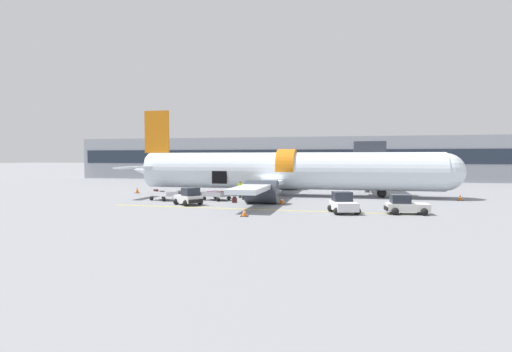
{
  "coord_description": "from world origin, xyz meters",
  "views": [
    {
      "loc": [
        7.91,
        -40.83,
        4.26
      ],
      "look_at": [
        -1.08,
        -0.05,
        2.32
      ],
      "focal_mm": 28.0,
      "sensor_mm": 36.0,
      "label": 1
    }
  ],
  "objects_px": {
    "suitcase_on_tarmac_upright": "(235,200)",
    "suitcase_on_tarmac_spare": "(192,198)",
    "ground_crew_driver": "(243,191)",
    "baggage_tug_mid": "(405,206)",
    "baggage_tug_rear": "(189,198)",
    "ground_crew_loader_b": "(240,189)",
    "baggage_tug_lead": "(343,204)",
    "ground_crew_loader_a": "(254,191)",
    "baggage_cart_loading": "(217,196)",
    "airplane": "(283,171)",
    "baggage_cart_queued": "(163,195)"
  },
  "relations": [
    {
      "from": "suitcase_on_tarmac_upright",
      "to": "suitcase_on_tarmac_spare",
      "type": "distance_m",
      "value": 4.64
    },
    {
      "from": "ground_crew_loader_a",
      "to": "airplane",
      "type": "bearing_deg",
      "value": 68.23
    },
    {
      "from": "airplane",
      "to": "baggage_cart_loading",
      "type": "bearing_deg",
      "value": -131.88
    },
    {
      "from": "airplane",
      "to": "ground_crew_driver",
      "type": "relative_size",
      "value": 23.25
    },
    {
      "from": "suitcase_on_tarmac_spare",
      "to": "baggage_tug_lead",
      "type": "bearing_deg",
      "value": -21.2
    },
    {
      "from": "airplane",
      "to": "ground_crew_loader_a",
      "type": "relative_size",
      "value": 22.38
    },
    {
      "from": "airplane",
      "to": "ground_crew_loader_b",
      "type": "xyz_separation_m",
      "value": [
        -4.0,
        -3.71,
        -1.77
      ]
    },
    {
      "from": "ground_crew_loader_a",
      "to": "ground_crew_loader_b",
      "type": "bearing_deg",
      "value": 137.41
    },
    {
      "from": "baggage_tug_rear",
      "to": "ground_crew_driver",
      "type": "height_order",
      "value": "ground_crew_driver"
    },
    {
      "from": "baggage_cart_queued",
      "to": "suitcase_on_tarmac_upright",
      "type": "height_order",
      "value": "baggage_cart_queued"
    },
    {
      "from": "airplane",
      "to": "baggage_cart_queued",
      "type": "bearing_deg",
      "value": -145.57
    },
    {
      "from": "baggage_cart_loading",
      "to": "ground_crew_driver",
      "type": "height_order",
      "value": "ground_crew_driver"
    },
    {
      "from": "ground_crew_driver",
      "to": "suitcase_on_tarmac_upright",
      "type": "bearing_deg",
      "value": -92.76
    },
    {
      "from": "baggage_tug_mid",
      "to": "ground_crew_driver",
      "type": "bearing_deg",
      "value": 153.12
    },
    {
      "from": "ground_crew_driver",
      "to": "suitcase_on_tarmac_upright",
      "type": "relative_size",
      "value": 2.72
    },
    {
      "from": "baggage_cart_loading",
      "to": "suitcase_on_tarmac_spare",
      "type": "relative_size",
      "value": 5.14
    },
    {
      "from": "baggage_tug_mid",
      "to": "baggage_cart_loading",
      "type": "relative_size",
      "value": 0.92
    },
    {
      "from": "ground_crew_loader_b",
      "to": "baggage_cart_queued",
      "type": "bearing_deg",
      "value": -151.36
    },
    {
      "from": "ground_crew_loader_a",
      "to": "suitcase_on_tarmac_spare",
      "type": "distance_m",
      "value": 6.17
    },
    {
      "from": "baggage_cart_queued",
      "to": "suitcase_on_tarmac_spare",
      "type": "xyz_separation_m",
      "value": [
        3.0,
        0.08,
        -0.2
      ]
    },
    {
      "from": "ground_crew_driver",
      "to": "baggage_tug_mid",
      "type": "bearing_deg",
      "value": -26.88
    },
    {
      "from": "baggage_tug_rear",
      "to": "ground_crew_loader_b",
      "type": "height_order",
      "value": "ground_crew_loader_b"
    },
    {
      "from": "ground_crew_loader_b",
      "to": "baggage_tug_rear",
      "type": "bearing_deg",
      "value": -112.74
    },
    {
      "from": "baggage_cart_loading",
      "to": "baggage_cart_queued",
      "type": "xyz_separation_m",
      "value": [
        -5.26,
        -1.16,
        0.03
      ]
    },
    {
      "from": "baggage_tug_mid",
      "to": "ground_crew_loader_b",
      "type": "relative_size",
      "value": 1.81
    },
    {
      "from": "suitcase_on_tarmac_upright",
      "to": "ground_crew_loader_a",
      "type": "bearing_deg",
      "value": 66.29
    },
    {
      "from": "airplane",
      "to": "baggage_tug_rear",
      "type": "xyz_separation_m",
      "value": [
        -6.94,
        -10.71,
        -2.04
      ]
    },
    {
      "from": "baggage_tug_lead",
      "to": "baggage_tug_rear",
      "type": "relative_size",
      "value": 1.06
    },
    {
      "from": "baggage_tug_mid",
      "to": "baggage_cart_loading",
      "type": "height_order",
      "value": "baggage_tug_mid"
    },
    {
      "from": "baggage_cart_queued",
      "to": "airplane",
      "type": "bearing_deg",
      "value": 34.43
    },
    {
      "from": "baggage_cart_loading",
      "to": "ground_crew_loader_a",
      "type": "bearing_deg",
      "value": 14.97
    },
    {
      "from": "baggage_tug_rear",
      "to": "ground_crew_loader_a",
      "type": "relative_size",
      "value": 1.74
    },
    {
      "from": "baggage_tug_lead",
      "to": "ground_crew_loader_a",
      "type": "bearing_deg",
      "value": 138.85
    },
    {
      "from": "baggage_tug_rear",
      "to": "suitcase_on_tarmac_spare",
      "type": "relative_size",
      "value": 4.23
    },
    {
      "from": "airplane",
      "to": "baggage_cart_loading",
      "type": "xyz_separation_m",
      "value": [
        -5.69,
        -6.35,
        -2.25
      ]
    },
    {
      "from": "airplane",
      "to": "ground_crew_driver",
      "type": "xyz_separation_m",
      "value": [
        -3.24,
        -5.32,
        -1.87
      ]
    },
    {
      "from": "baggage_tug_rear",
      "to": "baggage_tug_lead",
      "type": "bearing_deg",
      "value": -9.92
    },
    {
      "from": "baggage_cart_loading",
      "to": "baggage_tug_lead",
      "type": "bearing_deg",
      "value": -28.66
    },
    {
      "from": "baggage_tug_mid",
      "to": "baggage_cart_queued",
      "type": "relative_size",
      "value": 0.94
    },
    {
      "from": "baggage_tug_lead",
      "to": "baggage_cart_loading",
      "type": "height_order",
      "value": "baggage_tug_lead"
    },
    {
      "from": "baggage_tug_lead",
      "to": "baggage_tug_rear",
      "type": "height_order",
      "value": "baggage_tug_lead"
    },
    {
      "from": "baggage_tug_mid",
      "to": "suitcase_on_tarmac_spare",
      "type": "bearing_deg",
      "value": 164.77
    },
    {
      "from": "baggage_cart_queued",
      "to": "ground_crew_loader_b",
      "type": "xyz_separation_m",
      "value": [
        6.95,
        3.8,
        0.45
      ]
    },
    {
      "from": "baggage_tug_lead",
      "to": "ground_crew_loader_a",
      "type": "relative_size",
      "value": 1.85
    },
    {
      "from": "baggage_cart_loading",
      "to": "airplane",
      "type": "bearing_deg",
      "value": 48.12
    },
    {
      "from": "baggage_tug_mid",
      "to": "ground_crew_loader_b",
      "type": "bearing_deg",
      "value": 149.57
    },
    {
      "from": "ground_crew_loader_a",
      "to": "ground_crew_driver",
      "type": "xyz_separation_m",
      "value": [
        -1.08,
        0.08,
        -0.03
      ]
    },
    {
      "from": "ground_crew_loader_b",
      "to": "suitcase_on_tarmac_spare",
      "type": "height_order",
      "value": "ground_crew_loader_b"
    },
    {
      "from": "airplane",
      "to": "baggage_tug_lead",
      "type": "xyz_separation_m",
      "value": [
        6.63,
        -13.08,
        -2.02
      ]
    },
    {
      "from": "ground_crew_loader_b",
      "to": "suitcase_on_tarmac_upright",
      "type": "distance_m",
      "value": 4.57
    }
  ]
}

